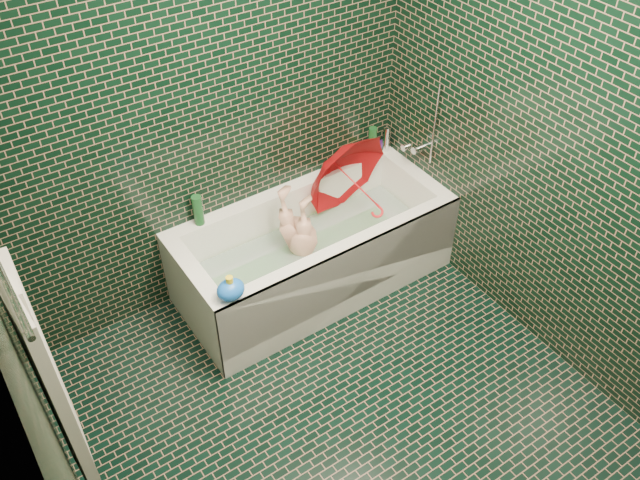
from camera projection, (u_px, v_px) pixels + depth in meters
floor at (350, 427)px, 3.61m from camera, size 2.80×2.80×0.00m
wall_back at (204, 109)px, 3.64m from camera, size 2.80×0.00×2.80m
wall_left at (42, 407)px, 2.23m from camera, size 0.00×2.80×2.80m
wall_right at (572, 155)px, 3.32m from camera, size 0.00×2.80×2.80m
bathtub at (315, 259)px, 4.28m from camera, size 1.70×0.75×0.55m
bath_mat at (313, 263)px, 4.33m from camera, size 1.35×0.47×0.01m
water at (313, 247)px, 4.23m from camera, size 1.48×0.53×0.00m
towel_rail at (5, 281)px, 2.18m from camera, size 0.02×0.58×0.02m
towel at (55, 389)px, 2.55m from camera, size 0.08×0.44×1.12m
faucet at (421, 143)px, 4.25m from camera, size 0.18×0.19×0.55m
child at (301, 248)px, 4.20m from camera, size 0.94×0.52×0.30m
umbrella at (357, 186)px, 4.26m from camera, size 0.83×0.72×0.87m
soap_bottle_a at (370, 153)px, 4.56m from camera, size 0.10×0.10×0.22m
soap_bottle_b at (382, 150)px, 4.59m from camera, size 0.10×0.10×0.18m
soap_bottle_c at (376, 152)px, 4.57m from camera, size 0.15×0.15×0.15m
bottle_right_tall at (372, 141)px, 4.48m from camera, size 0.07×0.07×0.20m
bottle_right_pump at (386, 139)px, 4.53m from camera, size 0.05×0.05×0.18m
bottle_left_tall at (198, 210)px, 3.95m from camera, size 0.07×0.07×0.20m
bottle_left_short at (199, 209)px, 3.97m from camera, size 0.06×0.06×0.17m
rubber_duck at (358, 153)px, 4.48m from camera, size 0.12×0.10×0.10m
bath_toy at (231, 289)px, 3.52m from camera, size 0.19×0.17×0.15m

